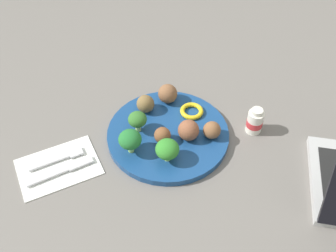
{
  "coord_description": "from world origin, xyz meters",
  "views": [
    {
      "loc": [
        -0.21,
        -0.57,
        0.68
      ],
      "look_at": [
        0.0,
        0.0,
        0.04
      ],
      "focal_mm": 41.99,
      "sensor_mm": 36.0,
      "label": 1
    }
  ],
  "objects": [
    {
      "name": "meatball_back_right",
      "position": [
        -0.03,
        0.09,
        0.04
      ],
      "size": [
        0.04,
        0.04,
        0.04
      ],
      "primitive_type": "sphere",
      "color": "brown",
      "rests_on": "plate"
    },
    {
      "name": "pepper_ring_mid_left",
      "position": [
        0.08,
        0.04,
        0.02
      ],
      "size": [
        0.07,
        0.07,
        0.01
      ],
      "primitive_type": "torus",
      "rotation": [
        0.0,
        0.0,
        1.14
      ],
      "color": "yellow",
      "rests_on": "plate"
    },
    {
      "name": "broccoli_floret_front_left",
      "position": [
        -0.03,
        -0.07,
        0.05
      ],
      "size": [
        0.05,
        0.05,
        0.05
      ],
      "color": "#A6CD6D",
      "rests_on": "plate"
    },
    {
      "name": "meatball_front_left",
      "position": [
        0.04,
        -0.03,
        0.04
      ],
      "size": [
        0.05,
        0.05,
        0.05
      ],
      "primitive_type": "sphere",
      "color": "brown",
      "rests_on": "plate"
    },
    {
      "name": "broccoli_floret_back_left",
      "position": [
        -0.1,
        -0.02,
        0.05
      ],
      "size": [
        0.05,
        0.05,
        0.06
      ],
      "color": "#97CC68",
      "rests_on": "plate"
    },
    {
      "name": "plate",
      "position": [
        0.0,
        0.0,
        0.01
      ],
      "size": [
        0.28,
        0.28,
        0.02
      ],
      "primitive_type": "cylinder",
      "color": "navy",
      "rests_on": "ground_plane"
    },
    {
      "name": "napkin",
      "position": [
        -0.25,
        -0.0,
        0.0
      ],
      "size": [
        0.18,
        0.13,
        0.01
      ],
      "primitive_type": "cube",
      "rotation": [
        0.0,
        0.0,
        0.09
      ],
      "color": "white",
      "rests_on": "ground_plane"
    },
    {
      "name": "meatball_center",
      "position": [
        0.09,
        -0.05,
        0.04
      ],
      "size": [
        0.04,
        0.04,
        0.04
      ],
      "primitive_type": "sphere",
      "color": "brown",
      "rests_on": "plate"
    },
    {
      "name": "yogurt_bottle",
      "position": [
        0.19,
        -0.05,
        0.03
      ],
      "size": [
        0.04,
        0.04,
        0.07
      ],
      "color": "white",
      "rests_on": "ground_plane"
    },
    {
      "name": "fork",
      "position": [
        -0.25,
        0.02,
        0.01
      ],
      "size": [
        0.12,
        0.03,
        0.01
      ],
      "color": "silver",
      "rests_on": "napkin"
    },
    {
      "name": "meatball_near_rim",
      "position": [
        -0.02,
        -0.02,
        0.03
      ],
      "size": [
        0.04,
        0.04,
        0.04
      ],
      "primitive_type": "sphere",
      "color": "brown",
      "rests_on": "plate"
    },
    {
      "name": "broccoli_floret_center",
      "position": [
        -0.06,
        0.03,
        0.05
      ],
      "size": [
        0.04,
        0.04,
        0.05
      ],
      "color": "#A9CA71",
      "rests_on": "plate"
    },
    {
      "name": "knife",
      "position": [
        -0.24,
        -0.02,
        0.01
      ],
      "size": [
        0.15,
        0.04,
        0.01
      ],
      "color": "silver",
      "rests_on": "napkin"
    },
    {
      "name": "ground_plane",
      "position": [
        0.0,
        0.0,
        0.0
      ],
      "size": [
        4.0,
        4.0,
        0.0
      ],
      "primitive_type": "plane",
      "color": "slate"
    },
    {
      "name": "meatball_back_left",
      "position": [
        0.04,
        0.1,
        0.04
      ],
      "size": [
        0.05,
        0.05,
        0.05
      ],
      "primitive_type": "sphere",
      "color": "brown",
      "rests_on": "plate"
    }
  ]
}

